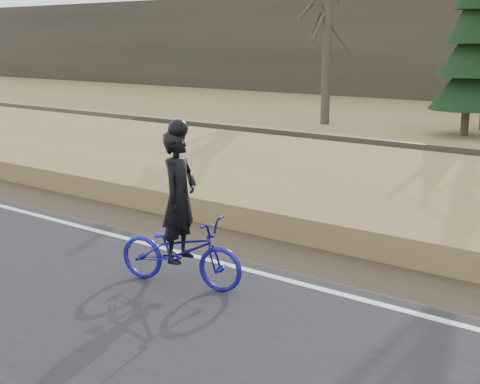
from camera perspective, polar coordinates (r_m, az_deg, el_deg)
The scene contains 3 objects.
cyclist at distance 8.86m, azimuth -5.13°, elevation -3.57°, with size 1.90×1.03×2.23m.
bare_tree_far_left at distance 26.56m, azimuth 7.44°, elevation 12.88°, with size 0.36×0.36×6.62m, color #473C34.
conifer at distance 24.39m, azimuth 19.05°, elevation 11.22°, with size 2.60×2.60×6.02m.
Camera 1 is at (-0.03, -6.99, 3.27)m, focal length 50.00 mm.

